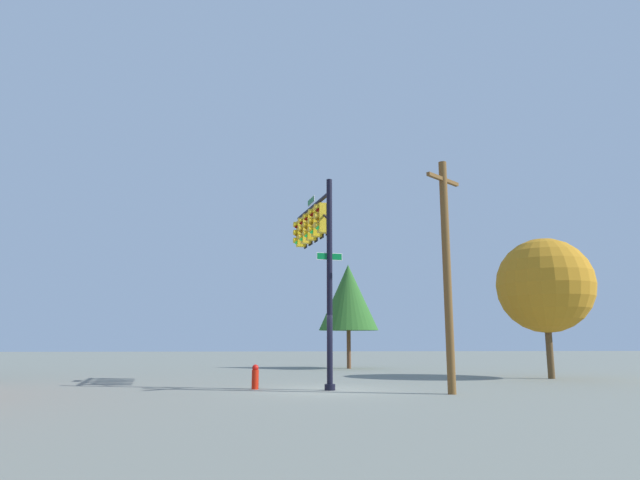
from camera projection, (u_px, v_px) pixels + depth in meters
The scene contains 6 objects.
ground_plane at pixel (330, 390), 18.17m from camera, with size 120.00×120.00×0.00m, color gray.
signal_pole_assembly at pixel (314, 238), 20.87m from camera, with size 4.45×1.68×7.34m.
utility_pole at pixel (447, 269), 17.58m from camera, with size 1.29×1.42×7.54m.
fire_hydrant at pixel (255, 377), 18.63m from camera, with size 0.33×0.24×0.83m.
tree_near at pixel (545, 285), 24.27m from camera, with size 4.22×4.22×6.18m.
tree_mid at pixel (348, 297), 32.36m from camera, with size 3.52×3.52×6.12m.
Camera 1 is at (-18.72, 1.62, 1.68)m, focal length 30.47 mm.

